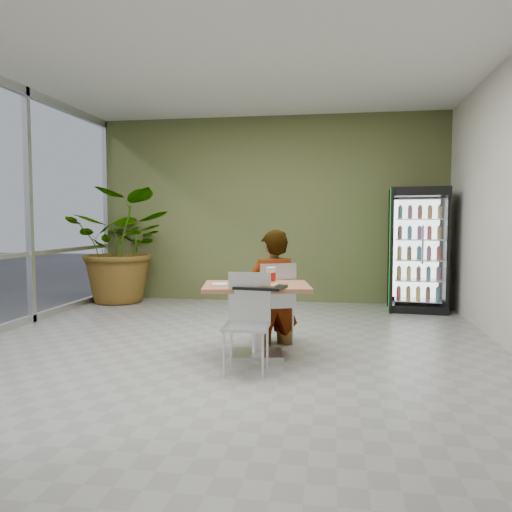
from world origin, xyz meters
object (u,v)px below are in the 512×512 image
object	(u,v)px
seated_woman	(273,300)
cafeteria_tray	(261,287)
chair_near	(248,314)
beverage_fridge	(418,250)
chair_far	(276,297)
soda_cup	(271,276)
dining_table	(256,305)
potted_plant	(123,246)

from	to	relation	value
seated_woman	cafeteria_tray	distance (m)	0.92
chair_near	beverage_fridge	world-z (taller)	beverage_fridge
chair_far	chair_near	world-z (taller)	chair_far
chair_near	soda_cup	bearing A→B (deg)	73.42
soda_cup	chair_far	bearing A→B (deg)	91.06
chair_far	cafeteria_tray	world-z (taller)	chair_far
beverage_fridge	dining_table	bearing A→B (deg)	-118.84
seated_woman	chair_far	bearing A→B (deg)	109.99
chair_near	cafeteria_tray	distance (m)	0.31
beverage_fridge	cafeteria_tray	bearing A→B (deg)	-115.25
seated_woman	beverage_fridge	xyz separation A→B (m)	(1.97, 2.41, 0.45)
chair_far	soda_cup	bearing A→B (deg)	69.09
dining_table	soda_cup	distance (m)	0.33
potted_plant	seated_woman	bearing A→B (deg)	-40.65
seated_woman	cafeteria_tray	xyz separation A→B (m)	(-0.01, -0.88, 0.26)
chair_near	potted_plant	xyz separation A→B (m)	(-2.81, 3.57, 0.44)
dining_table	soda_cup	xyz separation A→B (m)	(0.15, 0.05, 0.30)
cafeteria_tray	beverage_fridge	xyz separation A→B (m)	(1.98, 3.29, 0.19)
potted_plant	chair_near	bearing A→B (deg)	-51.79
chair_far	dining_table	bearing A→B (deg)	53.92
seated_woman	potted_plant	xyz separation A→B (m)	(-2.92, 2.50, 0.47)
chair_near	dining_table	bearing A→B (deg)	88.55
beverage_fridge	potted_plant	distance (m)	4.89
potted_plant	soda_cup	bearing A→B (deg)	-45.73
chair_near	beverage_fridge	xyz separation A→B (m)	(2.07, 3.48, 0.42)
chair_far	cafeteria_tray	size ratio (longest dim) A/B	2.02
seated_woman	beverage_fridge	world-z (taller)	beverage_fridge
beverage_fridge	seated_woman	bearing A→B (deg)	-123.42
chair_far	cafeteria_tray	xyz separation A→B (m)	(-0.05, -0.84, 0.22)
chair_near	seated_woman	world-z (taller)	seated_woman
chair_far	seated_woman	size ratio (longest dim) A/B	0.58
seated_woman	chair_near	bearing A→B (deg)	62.56
seated_woman	soda_cup	world-z (taller)	seated_woman
potted_plant	beverage_fridge	bearing A→B (deg)	-1.05
soda_cup	beverage_fridge	bearing A→B (deg)	56.88
seated_woman	potted_plant	distance (m)	3.87
dining_table	chair_far	bearing A→B (deg)	75.88
soda_cup	potted_plant	distance (m)	4.25
soda_cup	potted_plant	size ratio (longest dim) A/B	0.09
soda_cup	potted_plant	world-z (taller)	potted_plant
chair_near	cafeteria_tray	size ratio (longest dim) A/B	1.99
chair_far	soda_cup	world-z (taller)	chair_far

